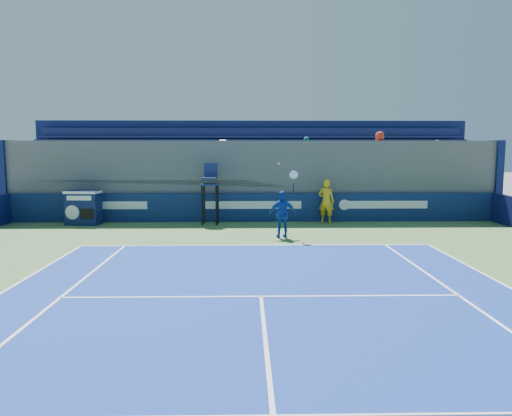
{
  "coord_description": "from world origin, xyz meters",
  "views": [
    {
      "loc": [
        -0.3,
        -3.6,
        3.05
      ],
      "look_at": [
        0.0,
        11.5,
        1.25
      ],
      "focal_mm": 35.0,
      "sensor_mm": 36.0,
      "label": 1
    }
  ],
  "objects_px": {
    "umpire_chair": "(210,187)",
    "tennis_player": "(283,214)",
    "match_clock": "(83,207)",
    "ball_person": "(326,201)"
  },
  "relations": [
    {
      "from": "umpire_chair",
      "to": "tennis_player",
      "type": "xyz_separation_m",
      "value": [
        2.69,
        -3.12,
        -0.7
      ]
    },
    {
      "from": "ball_person",
      "to": "match_clock",
      "type": "height_order",
      "value": "ball_person"
    },
    {
      "from": "umpire_chair",
      "to": "tennis_player",
      "type": "bearing_deg",
      "value": -49.27
    },
    {
      "from": "umpire_chair",
      "to": "tennis_player",
      "type": "relative_size",
      "value": 0.96
    },
    {
      "from": "ball_person",
      "to": "match_clock",
      "type": "relative_size",
      "value": 1.29
    },
    {
      "from": "match_clock",
      "to": "umpire_chair",
      "type": "xyz_separation_m",
      "value": [
        5.1,
        -0.02,
        0.79
      ]
    },
    {
      "from": "ball_person",
      "to": "umpire_chair",
      "type": "bearing_deg",
      "value": 27.58
    },
    {
      "from": "match_clock",
      "to": "umpire_chair",
      "type": "relative_size",
      "value": 0.56
    },
    {
      "from": "ball_person",
      "to": "match_clock",
      "type": "distance_m",
      "value": 9.82
    },
    {
      "from": "ball_person",
      "to": "tennis_player",
      "type": "distance_m",
      "value": 3.93
    }
  ]
}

